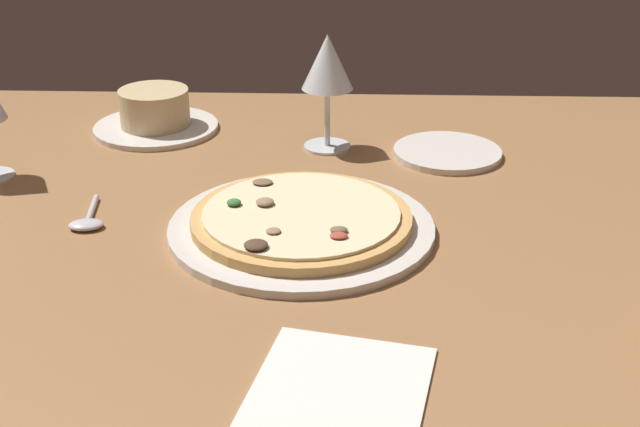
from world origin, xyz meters
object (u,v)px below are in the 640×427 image
Objects in this scene: wine_glass_far at (327,67)px; side_plate at (447,152)px; spoon at (87,221)px; ramekin_on_saucer at (155,114)px; paper_menu at (336,404)px; pizza_main at (301,223)px.

wine_glass_far is 1.09× the size of side_plate.
side_plate is 1.55× the size of spoon.
spoon is (-1.27, -32.40, -2.09)cm from ramekin_on_saucer.
side_plate is 0.77× the size of paper_menu.
wine_glass_far is (2.24, 26.93, 10.73)cm from pizza_main.
spoon is at bearing -136.48° from wine_glass_far.
spoon is at bearing 144.51° from paper_menu.
pizza_main is 1.86× the size of wine_glass_far.
paper_menu is at bearing -104.63° from side_plate.
wine_glass_far reaches higher than side_plate.
ramekin_on_saucer is 43.90cm from side_plate.
side_plate is at bearing -11.78° from ramekin_on_saucer.
pizza_main is at bearing -94.75° from wine_glass_far.
paper_menu is (4.55, -31.40, -1.01)cm from pizza_main.
pizza_main is 1.57× the size of paper_menu.
side_plate is 57.72cm from paper_menu.
wine_glass_far is 20.56cm from side_plate.
pizza_main is 25.09cm from spoon.
side_plate is at bearing -8.36° from wine_glass_far.
paper_menu is 43.90cm from spoon.
side_plate is 50.03cm from spoon.
side_plate is at bearing 87.46° from paper_menu.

